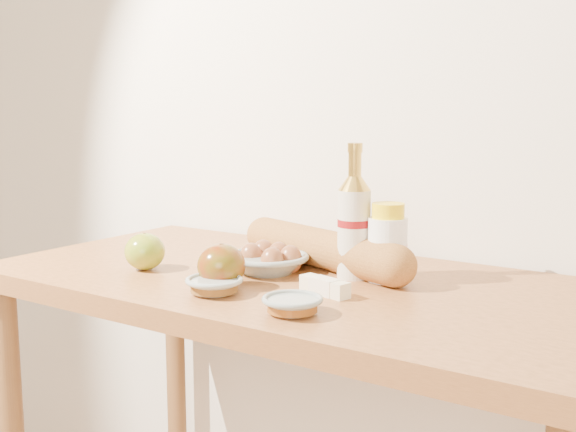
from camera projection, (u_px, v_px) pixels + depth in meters
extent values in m
cube|color=white|center=(380.00, 68.00, 1.57)|extent=(3.50, 0.02, 2.60)
cube|color=#AF6E38|center=(297.00, 287.00, 1.36)|extent=(1.20, 0.60, 0.04)
cylinder|color=brown|center=(177.00, 402.00, 1.94)|extent=(0.05, 0.05, 0.86)
cylinder|color=beige|center=(354.00, 234.00, 1.34)|extent=(0.07, 0.07, 0.17)
cylinder|color=maroon|center=(354.00, 223.00, 1.34)|extent=(0.07, 0.07, 0.01)
cone|color=gold|center=(355.00, 183.00, 1.32)|extent=(0.07, 0.07, 0.03)
cylinder|color=gold|center=(355.00, 164.00, 1.32)|extent=(0.03, 0.03, 0.04)
cylinder|color=gold|center=(355.00, 148.00, 1.31)|extent=(0.03, 0.03, 0.02)
cylinder|color=white|center=(387.00, 250.00, 1.32)|extent=(0.08, 0.08, 0.12)
cylinder|color=#FFDBD5|center=(387.00, 250.00, 1.32)|extent=(0.08, 0.08, 0.03)
cylinder|color=yellow|center=(388.00, 211.00, 1.31)|extent=(0.07, 0.07, 0.03)
torus|color=gray|center=(267.00, 257.00, 1.39)|extent=(0.19, 0.19, 0.01)
ellipsoid|color=brown|center=(251.00, 257.00, 1.40)|extent=(0.05, 0.05, 0.06)
ellipsoid|color=brown|center=(272.00, 262.00, 1.35)|extent=(0.05, 0.05, 0.06)
ellipsoid|color=brown|center=(279.00, 256.00, 1.41)|extent=(0.05, 0.05, 0.06)
ellipsoid|color=brown|center=(263.00, 253.00, 1.43)|extent=(0.05, 0.05, 0.06)
ellipsoid|color=brown|center=(290.00, 259.00, 1.38)|extent=(0.05, 0.05, 0.06)
cylinder|color=#B17536|center=(323.00, 249.00, 1.42)|extent=(0.39, 0.19, 0.08)
sphere|color=#B17536|center=(265.00, 235.00, 1.58)|extent=(0.10, 0.10, 0.08)
sphere|color=#B17536|center=(395.00, 266.00, 1.27)|extent=(0.10, 0.10, 0.08)
ellipsoid|color=#A79321|center=(145.00, 252.00, 1.41)|extent=(0.09, 0.09, 0.07)
cylinder|color=#53351B|center=(144.00, 236.00, 1.41)|extent=(0.01, 0.01, 0.01)
ellipsoid|color=#8D0708|center=(221.00, 266.00, 1.27)|extent=(0.10, 0.10, 0.08)
cylinder|color=#4C3119|center=(221.00, 247.00, 1.27)|extent=(0.01, 0.01, 0.01)
torus|color=#98A6A2|center=(214.00, 280.00, 1.23)|extent=(0.12, 0.12, 0.01)
cylinder|color=brown|center=(214.00, 286.00, 1.23)|extent=(0.10, 0.10, 0.02)
torus|color=gray|center=(292.00, 299.00, 1.11)|extent=(0.12, 0.12, 0.01)
cylinder|color=brown|center=(292.00, 305.00, 1.12)|extent=(0.10, 0.10, 0.02)
cube|color=#F0E7B9|center=(325.00, 287.00, 1.23)|extent=(0.10, 0.05, 0.03)
cube|color=#EDE2C9|center=(325.00, 287.00, 1.23)|extent=(0.06, 0.04, 0.03)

